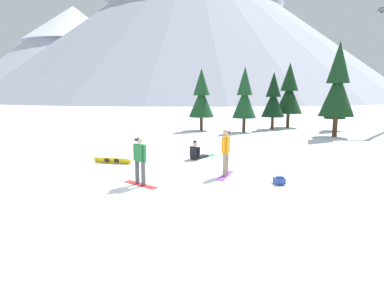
{
  "coord_description": "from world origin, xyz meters",
  "views": [
    {
      "loc": [
        1.82,
        -9.83,
        3.1
      ],
      "look_at": [
        0.17,
        3.82,
        1.0
      ],
      "focal_mm": 30.09,
      "sensor_mm": 36.0,
      "label": 1
    }
  ],
  "objects_px": {
    "snowboarder_background": "(197,153)",
    "pine_tree_young": "(336,101)",
    "backpack_blue": "(279,180)",
    "pine_tree_twin": "(289,92)",
    "snowboarder_midground": "(226,151)",
    "pine_tree_short": "(201,97)",
    "snowboarder_foreground": "(140,159)",
    "pine_tree_slender": "(338,85)",
    "loose_snowboard_far_spare": "(112,161)",
    "pine_tree_leaning": "(245,97)",
    "pine_tree_tall": "(273,98)"
  },
  "relations": [
    {
      "from": "snowboarder_foreground",
      "to": "loose_snowboard_far_spare",
      "type": "distance_m",
      "value": 4.09
    },
    {
      "from": "backpack_blue",
      "to": "loose_snowboard_far_spare",
      "type": "bearing_deg",
      "value": 159.73
    },
    {
      "from": "snowboarder_midground",
      "to": "backpack_blue",
      "type": "relative_size",
      "value": 3.29
    },
    {
      "from": "snowboarder_midground",
      "to": "pine_tree_young",
      "type": "height_order",
      "value": "pine_tree_young"
    },
    {
      "from": "pine_tree_young",
      "to": "pine_tree_leaning",
      "type": "relative_size",
      "value": 0.88
    },
    {
      "from": "pine_tree_short",
      "to": "pine_tree_twin",
      "type": "distance_m",
      "value": 8.84
    },
    {
      "from": "pine_tree_short",
      "to": "pine_tree_twin",
      "type": "relative_size",
      "value": 0.88
    },
    {
      "from": "snowboarder_midground",
      "to": "pine_tree_slender",
      "type": "height_order",
      "value": "pine_tree_slender"
    },
    {
      "from": "snowboarder_midground",
      "to": "pine_tree_short",
      "type": "bearing_deg",
      "value": 98.55
    },
    {
      "from": "snowboarder_background",
      "to": "pine_tree_young",
      "type": "bearing_deg",
      "value": 52.99
    },
    {
      "from": "snowboarder_foreground",
      "to": "loose_snowboard_far_spare",
      "type": "relative_size",
      "value": 0.92
    },
    {
      "from": "backpack_blue",
      "to": "pine_tree_short",
      "type": "distance_m",
      "value": 17.68
    },
    {
      "from": "pine_tree_tall",
      "to": "pine_tree_leaning",
      "type": "xyz_separation_m",
      "value": [
        -2.66,
        -2.61,
        0.15
      ]
    },
    {
      "from": "pine_tree_young",
      "to": "pine_tree_slender",
      "type": "xyz_separation_m",
      "value": [
        -1.27,
        -4.41,
        1.21
      ]
    },
    {
      "from": "loose_snowboard_far_spare",
      "to": "pine_tree_slender",
      "type": "relative_size",
      "value": 0.27
    },
    {
      "from": "snowboarder_background",
      "to": "pine_tree_tall",
      "type": "xyz_separation_m",
      "value": [
        5.37,
        14.53,
        2.48
      ]
    },
    {
      "from": "pine_tree_leaning",
      "to": "pine_tree_young",
      "type": "bearing_deg",
      "value": 15.33
    },
    {
      "from": "snowboarder_background",
      "to": "pine_tree_leaning",
      "type": "distance_m",
      "value": 12.51
    },
    {
      "from": "snowboarder_background",
      "to": "pine_tree_tall",
      "type": "distance_m",
      "value": 15.69
    },
    {
      "from": "pine_tree_twin",
      "to": "loose_snowboard_far_spare",
      "type": "bearing_deg",
      "value": -121.09
    },
    {
      "from": "pine_tree_twin",
      "to": "pine_tree_slender",
      "type": "bearing_deg",
      "value": -71.41
    },
    {
      "from": "snowboarder_foreground",
      "to": "backpack_blue",
      "type": "height_order",
      "value": "snowboarder_foreground"
    },
    {
      "from": "snowboarder_foreground",
      "to": "pine_tree_slender",
      "type": "height_order",
      "value": "pine_tree_slender"
    },
    {
      "from": "pine_tree_tall",
      "to": "pine_tree_young",
      "type": "distance_m",
      "value": 5.27
    },
    {
      "from": "pine_tree_twin",
      "to": "snowboarder_midground",
      "type": "bearing_deg",
      "value": -106.01
    },
    {
      "from": "snowboarder_background",
      "to": "snowboarder_midground",
      "type": "bearing_deg",
      "value": -65.73
    },
    {
      "from": "loose_snowboard_far_spare",
      "to": "pine_tree_short",
      "type": "distance_m",
      "value": 14.83
    },
    {
      "from": "snowboarder_midground",
      "to": "pine_tree_tall",
      "type": "relative_size",
      "value": 0.35
    },
    {
      "from": "backpack_blue",
      "to": "pine_tree_twin",
      "type": "height_order",
      "value": "pine_tree_twin"
    },
    {
      "from": "loose_snowboard_far_spare",
      "to": "pine_tree_young",
      "type": "bearing_deg",
      "value": 47.3
    },
    {
      "from": "backpack_blue",
      "to": "pine_tree_twin",
      "type": "xyz_separation_m",
      "value": [
        3.74,
        20.58,
        3.21
      ]
    },
    {
      "from": "snowboarder_midground",
      "to": "pine_tree_short",
      "type": "xyz_separation_m",
      "value": [
        -2.4,
        15.98,
        1.98
      ]
    },
    {
      "from": "snowboarder_background",
      "to": "pine_tree_short",
      "type": "bearing_deg",
      "value": 94.33
    },
    {
      "from": "pine_tree_young",
      "to": "pine_tree_twin",
      "type": "distance_m",
      "value": 4.34
    },
    {
      "from": "pine_tree_tall",
      "to": "pine_tree_slender",
      "type": "height_order",
      "value": "pine_tree_slender"
    },
    {
      "from": "snowboarder_foreground",
      "to": "pine_tree_twin",
      "type": "relative_size",
      "value": 0.28
    },
    {
      "from": "pine_tree_short",
      "to": "pine_tree_leaning",
      "type": "xyz_separation_m",
      "value": [
        3.68,
        -0.88,
        0.01
      ]
    },
    {
      "from": "snowboarder_foreground",
      "to": "snowboarder_midground",
      "type": "xyz_separation_m",
      "value": [
        2.92,
        1.63,
        0.05
      ]
    },
    {
      "from": "pine_tree_slender",
      "to": "pine_tree_leaning",
      "type": "height_order",
      "value": "pine_tree_slender"
    },
    {
      "from": "snowboarder_midground",
      "to": "pine_tree_tall",
      "type": "distance_m",
      "value": 18.24
    },
    {
      "from": "pine_tree_leaning",
      "to": "pine_tree_twin",
      "type": "xyz_separation_m",
      "value": [
        4.36,
        4.54,
        0.39
      ]
    },
    {
      "from": "pine_tree_short",
      "to": "pine_tree_leaning",
      "type": "relative_size",
      "value": 0.99
    },
    {
      "from": "loose_snowboard_far_spare",
      "to": "pine_tree_leaning",
      "type": "bearing_deg",
      "value": 64.26
    },
    {
      "from": "snowboarder_foreground",
      "to": "pine_tree_leaning",
      "type": "bearing_deg",
      "value": 75.94
    },
    {
      "from": "snowboarder_midground",
      "to": "pine_tree_slender",
      "type": "bearing_deg",
      "value": 58.39
    },
    {
      "from": "pine_tree_short",
      "to": "loose_snowboard_far_spare",
      "type": "bearing_deg",
      "value": -101.05
    },
    {
      "from": "pine_tree_tall",
      "to": "snowboarder_midground",
      "type": "bearing_deg",
      "value": -102.54
    },
    {
      "from": "snowboarder_background",
      "to": "pine_tree_twin",
      "type": "distance_m",
      "value": 18.17
    },
    {
      "from": "snowboarder_midground",
      "to": "snowboarder_foreground",
      "type": "bearing_deg",
      "value": -150.84
    },
    {
      "from": "pine_tree_tall",
      "to": "pine_tree_twin",
      "type": "xyz_separation_m",
      "value": [
        1.7,
        1.93,
        0.54
      ]
    }
  ]
}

